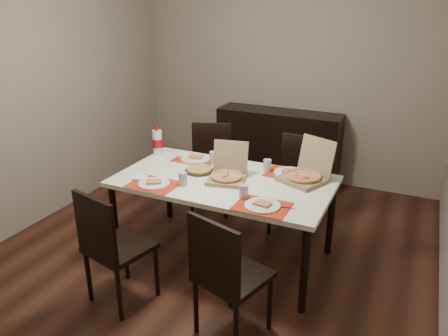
{
  "coord_description": "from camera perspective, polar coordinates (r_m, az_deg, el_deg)",
  "views": [
    {
      "loc": [
        1.56,
        -3.16,
        2.18
      ],
      "look_at": [
        0.13,
        -0.09,
        0.85
      ],
      "focal_mm": 35.0,
      "sensor_mm": 36.0,
      "label": 1
    }
  ],
  "objects": [
    {
      "name": "setting_near_right",
      "position": [
        3.24,
        4.39,
        -4.41
      ],
      "size": [
        0.46,
        0.3,
        0.11
      ],
      "color": "#BA290C",
      "rests_on": "dining_table"
    },
    {
      "name": "napkin_loose",
      "position": [
        3.65,
        0.28,
        -1.5
      ],
      "size": [
        0.14,
        0.13,
        0.02
      ],
      "primitive_type": "cube",
      "rotation": [
        0.0,
        0.0,
        0.21
      ],
      "color": "white",
      "rests_on": "dining_table"
    },
    {
      "name": "dip_bowl",
      "position": [
        3.86,
        2.11,
        -0.09
      ],
      "size": [
        0.14,
        0.14,
        0.03
      ],
      "primitive_type": "imported",
      "rotation": [
        0.0,
        0.0,
        0.14
      ],
      "color": "white",
      "rests_on": "dining_table"
    },
    {
      "name": "faina_plate",
      "position": [
        3.84,
        -3.24,
        -0.28
      ],
      "size": [
        0.25,
        0.25,
        0.03
      ],
      "color": "black",
      "rests_on": "dining_table"
    },
    {
      "name": "room_walls",
      "position": [
        3.94,
        1.53,
        14.92
      ],
      "size": [
        3.84,
        4.02,
        2.62
      ],
      "color": "gray",
      "rests_on": "ground"
    },
    {
      "name": "sideboard",
      "position": [
        5.46,
        7.05,
        2.79
      ],
      "size": [
        1.5,
        0.4,
        0.9
      ],
      "primitive_type": "cube",
      "color": "black",
      "rests_on": "ground"
    },
    {
      "name": "ground",
      "position": [
        4.15,
        -1.13,
        -10.43
      ],
      "size": [
        3.8,
        4.0,
        0.02
      ],
      "primitive_type": "cube",
      "color": "#412014",
      "rests_on": "ground"
    },
    {
      "name": "chair_near_left",
      "position": [
        3.31,
        -14.49,
        -9.61
      ],
      "size": [
        0.51,
        0.51,
        0.93
      ],
      "color": "black",
      "rests_on": "ground"
    },
    {
      "name": "dining_table",
      "position": [
        3.7,
        -0.0,
        -2.4
      ],
      "size": [
        1.8,
        1.0,
        0.75
      ],
      "color": "white",
      "rests_on": "ground"
    },
    {
      "name": "chair_near_right",
      "position": [
        2.91,
        0.26,
        -13.54
      ],
      "size": [
        0.52,
        0.52,
        0.93
      ],
      "color": "black",
      "rests_on": "ground"
    },
    {
      "name": "pizza_box_center",
      "position": [
        3.65,
        0.44,
        -0.77
      ],
      "size": [
        0.35,
        0.38,
        0.3
      ],
      "color": "olive",
      "rests_on": "dining_table"
    },
    {
      "name": "chair_far_right",
      "position": [
        4.34,
        9.52,
        -1.51
      ],
      "size": [
        0.43,
        0.43,
        0.93
      ],
      "color": "black",
      "rests_on": "ground"
    },
    {
      "name": "soda_bottle",
      "position": [
        4.27,
        -8.69,
        3.33
      ],
      "size": [
        0.1,
        0.1,
        0.29
      ],
      "color": "silver",
      "rests_on": "dining_table"
    },
    {
      "name": "setting_far_right",
      "position": [
        3.83,
        7.83,
        -0.39
      ],
      "size": [
        0.47,
        0.3,
        0.11
      ],
      "color": "#BA290C",
      "rests_on": "dining_table"
    },
    {
      "name": "pizza_box_right",
      "position": [
        3.7,
        10.6,
        -0.79
      ],
      "size": [
        0.46,
        0.48,
        0.34
      ],
      "color": "olive",
      "rests_on": "dining_table"
    },
    {
      "name": "setting_far_left",
      "position": [
        4.11,
        -3.36,
        1.33
      ],
      "size": [
        0.47,
        0.3,
        0.11
      ],
      "color": "#BA290C",
      "rests_on": "dining_table"
    },
    {
      "name": "chair_far_left",
      "position": [
        4.69,
        -1.75,
        0.58
      ],
      "size": [
        0.54,
        0.54,
        0.93
      ],
      "color": "black",
      "rests_on": "ground"
    },
    {
      "name": "setting_near_left",
      "position": [
        3.61,
        -8.43,
        -1.8
      ],
      "size": [
        0.49,
        0.3,
        0.11
      ],
      "color": "#BA290C",
      "rests_on": "dining_table"
    }
  ]
}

